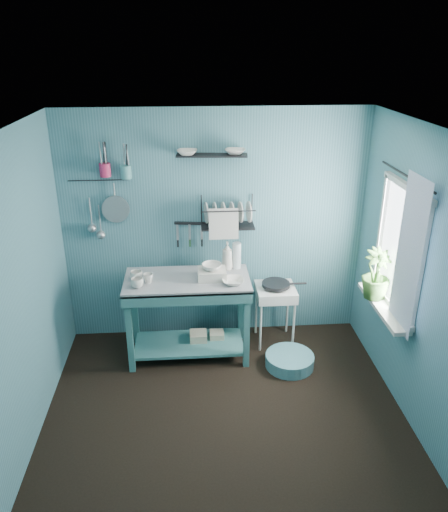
{
  "coord_description": "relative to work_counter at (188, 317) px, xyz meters",
  "views": [
    {
      "loc": [
        -0.28,
        -3.49,
        3.08
      ],
      "look_at": [
        0.05,
        0.85,
        1.2
      ],
      "focal_mm": 35.0,
      "sensor_mm": 36.0,
      "label": 1
    }
  ],
  "objects": [
    {
      "name": "storage_tin_large",
      "position": [
        0.1,
        0.05,
        -0.33
      ],
      "size": [
        0.18,
        0.18,
        0.22
      ],
      "primitive_type": "cube",
      "color": "tan",
      "rests_on": "floor"
    },
    {
      "name": "storage_tin_small",
      "position": [
        0.3,
        0.08,
        -0.34
      ],
      "size": [
        0.15,
        0.15,
        0.2
      ],
      "primitive_type": "cube",
      "color": "tan",
      "rests_on": "floor"
    },
    {
      "name": "windowsill",
      "position": [
        1.81,
        -0.57,
        0.37
      ],
      "size": [
        0.16,
        0.95,
        0.04
      ],
      "primitive_type": "cube",
      "color": "silver",
      "rests_on": "wall_right"
    },
    {
      "name": "potted_plant",
      "position": [
        1.77,
        -0.42,
        0.63
      ],
      "size": [
        0.33,
        0.33,
        0.49
      ],
      "primitive_type": "imported",
      "rotation": [
        0.0,
        0.0,
        0.24
      ],
      "color": "#335C24",
      "rests_on": "windowsill"
    },
    {
      "name": "ladle_outer",
      "position": [
        -0.97,
        0.44,
        1.03
      ],
      "size": [
        0.01,
        0.01,
        0.3
      ],
      "primitive_type": "cylinder",
      "color": "#979A9F",
      "rests_on": "wall_back"
    },
    {
      "name": "soap_bottle",
      "position": [
        0.42,
        0.2,
        0.59
      ],
      "size": [
        0.12,
        0.12,
        0.3
      ],
      "primitive_type": "imported",
      "color": "beige",
      "rests_on": "work_counter"
    },
    {
      "name": "ladle_inner",
      "position": [
        -0.88,
        0.44,
        0.95
      ],
      "size": [
        0.01,
        0.01,
        0.3
      ],
      "primitive_type": "cylinder",
      "color": "#979A9F",
      "rests_on": "wall_back"
    },
    {
      "name": "water_bottle",
      "position": [
        0.52,
        0.22,
        0.58
      ],
      "size": [
        0.09,
        0.09,
        0.28
      ],
      "primitive_type": "cylinder",
      "color": "silver",
      "rests_on": "work_counter"
    },
    {
      "name": "mug_right",
      "position": [
        -0.5,
        0.0,
        0.49
      ],
      "size": [
        0.17,
        0.17,
        0.1
      ],
      "primitive_type": "imported",
      "rotation": [
        0.0,
        0.0,
        1.05
      ],
      "color": "silver",
      "rests_on": "work_counter"
    },
    {
      "name": "tub_bowl",
      "position": [
        0.25,
        -0.02,
        0.58
      ],
      "size": [
        0.2,
        0.19,
        0.06
      ],
      "primitive_type": "imported",
      "color": "silver",
      "rests_on": "wash_tub"
    },
    {
      "name": "wall_back",
      "position": [
        0.31,
        0.48,
        0.81
      ],
      "size": [
        3.2,
        0.0,
        3.2
      ],
      "primitive_type": "plane",
      "rotation": [
        1.57,
        0.0,
        0.0
      ],
      "color": "#386874",
      "rests_on": "ground"
    },
    {
      "name": "mug_mid",
      "position": [
        -0.38,
        -0.06,
        0.49
      ],
      "size": [
        0.14,
        0.14,
        0.09
      ],
      "primitive_type": "imported",
      "rotation": [
        0.0,
        0.0,
        0.52
      ],
      "color": "silver",
      "rests_on": "work_counter"
    },
    {
      "name": "wall_left",
      "position": [
        -1.29,
        -1.02,
        0.81
      ],
      "size": [
        0.0,
        3.0,
        3.0
      ],
      "primitive_type": "plane",
      "rotation": [
        1.57,
        0.0,
        1.57
      ],
      "color": "#386874",
      "rests_on": "ground"
    },
    {
      "name": "colander",
      "position": [
        -0.71,
        0.43,
        1.05
      ],
      "size": [
        0.28,
        0.03,
        0.28
      ],
      "primitive_type": "cylinder",
      "rotation": [
        1.54,
        0.0,
        0.0
      ],
      "color": "#979A9F",
      "rests_on": "wall_back"
    },
    {
      "name": "upper_shelf",
      "position": [
        0.28,
        0.38,
        1.6
      ],
      "size": [
        0.71,
        0.24,
        0.01
      ],
      "primitive_type": "cube",
      "rotation": [
        0.0,
        0.0,
        -0.08
      ],
      "color": "black",
      "rests_on": "wall_back"
    },
    {
      "name": "wall_front",
      "position": [
        0.31,
        -2.52,
        0.81
      ],
      "size": [
        3.2,
        0.0,
        3.2
      ],
      "primitive_type": "plane",
      "rotation": [
        -1.57,
        0.0,
        0.0
      ],
      "color": "#386874",
      "rests_on": "ground"
    },
    {
      "name": "knife_strip",
      "position": [
        0.04,
        0.45,
        0.87
      ],
      "size": [
        0.32,
        0.07,
        0.03
      ],
      "primitive_type": "cube",
      "rotation": [
        0.0,
        0.0,
        -0.16
      ],
      "color": "black",
      "rests_on": "wall_back"
    },
    {
      "name": "curtain_rod",
      "position": [
        1.85,
        -0.57,
        1.61
      ],
      "size": [
        0.02,
        1.05,
        0.02
      ],
      "primitive_type": "cylinder",
      "rotation": [
        1.57,
        0.0,
        0.0
      ],
      "color": "black",
      "rests_on": "wall_right"
    },
    {
      "name": "dish_rack",
      "position": [
        0.43,
        0.35,
        1.02
      ],
      "size": [
        0.55,
        0.24,
        0.32
      ],
      "primitive_type": "cube",
      "rotation": [
        0.0,
        0.0,
        -0.0
      ],
      "color": "black",
      "rests_on": "wall_back"
    },
    {
      "name": "work_counter",
      "position": [
        0.0,
        0.0,
        0.0
      ],
      "size": [
        1.36,
        0.87,
        0.89
      ],
      "primitive_type": "cube",
      "rotation": [
        0.0,
        0.0,
        0.2
      ],
      "color": "#357071",
      "rests_on": "floor"
    },
    {
      "name": "utensil_cup_teal",
      "position": [
        -0.57,
        0.4,
        1.44
      ],
      "size": [
        0.11,
        0.11,
        0.13
      ],
      "primitive_type": "cylinder",
      "color": "teal",
      "rests_on": "wall_back"
    },
    {
      "name": "curtain",
      "position": [
        1.83,
        -0.87,
        1.01
      ],
      "size": [
        0.0,
        1.35,
        1.35
      ],
      "primitive_type": "plane",
      "rotation": [
        1.57,
        0.0,
        1.57
      ],
      "color": "silver",
      "rests_on": "wall_right"
    },
    {
      "name": "shelf_bowl_left",
      "position": [
        0.04,
        0.38,
        1.62
      ],
      "size": [
        0.22,
        0.22,
        0.05
      ],
      "primitive_type": "imported",
      "rotation": [
        0.0,
        0.0,
        -0.11
      ],
      "color": "silver",
      "rests_on": "upper_shelf"
    },
    {
      "name": "hotplate_stand",
      "position": [
        0.94,
        0.18,
        -0.11
      ],
      "size": [
        0.44,
        0.44,
        0.66
      ],
      "primitive_type": "cube",
      "rotation": [
        0.0,
        0.0,
        0.06
      ],
      "color": "silver",
      "rests_on": "floor"
    },
    {
      "name": "mug_left",
      "position": [
        -0.48,
        -0.16,
        0.49
      ],
      "size": [
        0.12,
        0.12,
        0.1
      ],
      "primitive_type": "imported",
      "color": "silver",
      "rests_on": "work_counter"
    },
    {
      "name": "wash_tub",
      "position": [
        0.25,
        -0.02,
        0.49
      ],
      "size": [
        0.28,
        0.22,
        0.1
      ],
      "primitive_type": "cube",
      "color": "beige",
      "rests_on": "work_counter"
    },
    {
      "name": "floor_basin",
      "position": [
        1.02,
        -0.31,
        -0.38
      ],
      "size": [
        0.5,
        0.5,
        0.13
      ],
      "primitive_type": "cylinder",
      "color": "teal",
      "rests_on": "floor"
    },
    {
      "name": "hook_rail",
      "position": [
        -0.86,
        0.45,
        1.35
      ],
      "size": [
        0.6,
        0.01,
        0.01
      ],
      "primitive_type": "cylinder",
      "rotation": [
        0.0,
        1.57,
        0.0
      ],
      "color": "black",
      "rests_on": "wall_back"
    },
    {
      "name": "window_glass",
      "position": [
        1.89,
        -0.57,
        0.96
      ],
      "size": [
        0.0,
        1.1,
        1.1
      ],
      "primitive_type": "plane",
      "rotation": [
        1.57,
        0.0,
        1.57
      ],
      "color": "white",
      "rests_on": "wall_right"
    },
    {
      "name": "ceiling",
      "position": [
        0.31,
        -1.02,
        2.06
      ],
      "size": [
        3.2,
        3.2,
        0.0
      ],
      "primitive_type": "plane",
      "rotation": [
        3.14,
        0.0,
        0.0
      ],
      "color": "silver",
      "rests_on": "ground"
    },
    {
      "name": "frying_pan",
      "position": [
        0.94,
        0.18,
        0.26
      ],
      "size": [
        0.3,
        0.3,
        0.03
      ],
      "primitive_type": "cylinder",
      "color": "black",
      "rests_on": "hotplate_stand"
    },
    {
      "name": "counter_bowl",
      "position": [
        0.45,
        -0.15,
        0.47
      ],
      "size": [
        0.22,
        0.22,
        0.05
      ],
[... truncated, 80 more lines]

